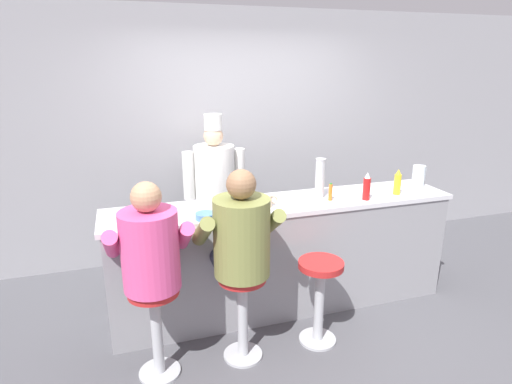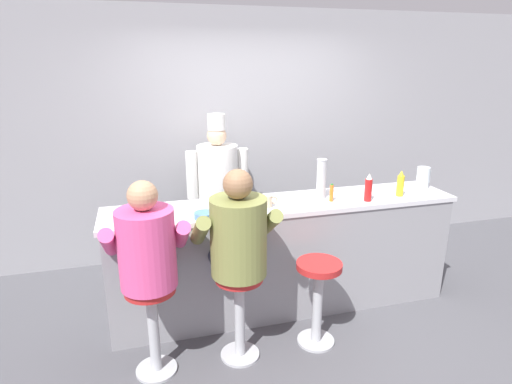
{
  "view_description": "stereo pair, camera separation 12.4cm",
  "coord_description": "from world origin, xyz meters",
  "px_view_note": "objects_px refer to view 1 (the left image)",
  "views": [
    {
      "loc": [
        -1.28,
        -2.95,
        2.17
      ],
      "look_at": [
        -0.26,
        0.25,
        1.12
      ],
      "focal_mm": 30.0,
      "sensor_mm": 36.0,
      "label": 1
    },
    {
      "loc": [
        -1.17,
        -2.99,
        2.17
      ],
      "look_at": [
        -0.26,
        0.25,
        1.12
      ],
      "focal_mm": 30.0,
      "sensor_mm": 36.0,
      "label": 2
    }
  ],
  "objects_px": {
    "diner_seated_olive": "(241,242)",
    "cook_in_whites_near": "(215,187)",
    "diner_seated_pink": "(150,256)",
    "ketchup_bottle_red": "(367,187)",
    "hot_sauce_bottle_orange": "(330,192)",
    "mustard_bottle_yellow": "(398,183)",
    "cup_stack_steel": "(320,178)",
    "cereal_bowl": "(205,216)",
    "coffee_mug_tan": "(268,201)",
    "empty_stool_round": "(320,289)",
    "water_pitcher_clear": "(419,176)",
    "breakfast_plate": "(136,215)"
  },
  "relations": [
    {
      "from": "diner_seated_olive",
      "to": "cook_in_whites_near",
      "type": "relative_size",
      "value": 0.89
    },
    {
      "from": "diner_seated_pink",
      "to": "diner_seated_olive",
      "type": "distance_m",
      "value": 0.63
    },
    {
      "from": "ketchup_bottle_red",
      "to": "diner_seated_pink",
      "type": "distance_m",
      "value": 1.92
    },
    {
      "from": "diner_seated_olive",
      "to": "hot_sauce_bottle_orange",
      "type": "bearing_deg",
      "value": 26.22
    },
    {
      "from": "mustard_bottle_yellow",
      "to": "diner_seated_pink",
      "type": "xyz_separation_m",
      "value": [
        -2.21,
        -0.44,
        -0.2
      ]
    },
    {
      "from": "hot_sauce_bottle_orange",
      "to": "cup_stack_steel",
      "type": "bearing_deg",
      "value": 113.9
    },
    {
      "from": "mustard_bottle_yellow",
      "to": "diner_seated_pink",
      "type": "relative_size",
      "value": 0.16
    },
    {
      "from": "diner_seated_pink",
      "to": "mustard_bottle_yellow",
      "type": "bearing_deg",
      "value": 11.2
    },
    {
      "from": "ketchup_bottle_red",
      "to": "cereal_bowl",
      "type": "bearing_deg",
      "value": -178.11
    },
    {
      "from": "coffee_mug_tan",
      "to": "diner_seated_pink",
      "type": "distance_m",
      "value": 1.11
    },
    {
      "from": "cereal_bowl",
      "to": "empty_stool_round",
      "type": "xyz_separation_m",
      "value": [
        0.81,
        -0.37,
        -0.56
      ]
    },
    {
      "from": "cup_stack_steel",
      "to": "empty_stool_round",
      "type": "relative_size",
      "value": 0.5
    },
    {
      "from": "diner_seated_pink",
      "to": "diner_seated_olive",
      "type": "xyz_separation_m",
      "value": [
        0.63,
        0.0,
        0.02
      ]
    },
    {
      "from": "coffee_mug_tan",
      "to": "diner_seated_pink",
      "type": "xyz_separation_m",
      "value": [
        -0.99,
        -0.47,
        -0.14
      ]
    },
    {
      "from": "diner_seated_pink",
      "to": "diner_seated_olive",
      "type": "height_order",
      "value": "diner_seated_olive"
    },
    {
      "from": "ketchup_bottle_red",
      "to": "coffee_mug_tan",
      "type": "height_order",
      "value": "ketchup_bottle_red"
    },
    {
      "from": "cook_in_whites_near",
      "to": "empty_stool_round",
      "type": "bearing_deg",
      "value": -72.28
    },
    {
      "from": "diner_seated_olive",
      "to": "empty_stool_round",
      "type": "bearing_deg",
      "value": -3.09
    },
    {
      "from": "hot_sauce_bottle_orange",
      "to": "diner_seated_pink",
      "type": "height_order",
      "value": "diner_seated_pink"
    },
    {
      "from": "cup_stack_steel",
      "to": "coffee_mug_tan",
      "type": "bearing_deg",
      "value": -168.83
    },
    {
      "from": "mustard_bottle_yellow",
      "to": "water_pitcher_clear",
      "type": "height_order",
      "value": "mustard_bottle_yellow"
    },
    {
      "from": "hot_sauce_bottle_orange",
      "to": "empty_stool_round",
      "type": "bearing_deg",
      "value": -122.09
    },
    {
      "from": "cup_stack_steel",
      "to": "diner_seated_olive",
      "type": "bearing_deg",
      "value": -147.1
    },
    {
      "from": "cup_stack_steel",
      "to": "ketchup_bottle_red",
      "type": "bearing_deg",
      "value": -27.88
    },
    {
      "from": "cup_stack_steel",
      "to": "cook_in_whites_near",
      "type": "distance_m",
      "value": 1.21
    },
    {
      "from": "coffee_mug_tan",
      "to": "diner_seated_pink",
      "type": "height_order",
      "value": "diner_seated_pink"
    },
    {
      "from": "empty_stool_round",
      "to": "cook_in_whites_near",
      "type": "distance_m",
      "value": 1.65
    },
    {
      "from": "hot_sauce_bottle_orange",
      "to": "breakfast_plate",
      "type": "relative_size",
      "value": 0.6
    },
    {
      "from": "cook_in_whites_near",
      "to": "diner_seated_pink",
      "type": "bearing_deg",
      "value": -117.26
    },
    {
      "from": "cup_stack_steel",
      "to": "diner_seated_pink",
      "type": "distance_m",
      "value": 1.64
    },
    {
      "from": "water_pitcher_clear",
      "to": "cup_stack_steel",
      "type": "relative_size",
      "value": 0.59
    },
    {
      "from": "empty_stool_round",
      "to": "cook_in_whites_near",
      "type": "height_order",
      "value": "cook_in_whites_near"
    },
    {
      "from": "diner_seated_olive",
      "to": "mustard_bottle_yellow",
      "type": "bearing_deg",
      "value": 15.37
    },
    {
      "from": "hot_sauce_bottle_orange",
      "to": "cook_in_whites_near",
      "type": "bearing_deg",
      "value": 127.83
    },
    {
      "from": "breakfast_plate",
      "to": "empty_stool_round",
      "type": "distance_m",
      "value": 1.54
    },
    {
      "from": "empty_stool_round",
      "to": "cook_in_whites_near",
      "type": "relative_size",
      "value": 0.42
    },
    {
      "from": "ketchup_bottle_red",
      "to": "diner_seated_pink",
      "type": "height_order",
      "value": "diner_seated_pink"
    },
    {
      "from": "coffee_mug_tan",
      "to": "empty_stool_round",
      "type": "distance_m",
      "value": 0.82
    },
    {
      "from": "breakfast_plate",
      "to": "diner_seated_pink",
      "type": "xyz_separation_m",
      "value": [
        0.06,
        -0.56,
        -0.1
      ]
    },
    {
      "from": "diner_seated_pink",
      "to": "empty_stool_round",
      "type": "height_order",
      "value": "diner_seated_pink"
    },
    {
      "from": "water_pitcher_clear",
      "to": "diner_seated_pink",
      "type": "height_order",
      "value": "diner_seated_pink"
    },
    {
      "from": "cereal_bowl",
      "to": "coffee_mug_tan",
      "type": "distance_m",
      "value": 0.56
    },
    {
      "from": "ketchup_bottle_red",
      "to": "cup_stack_steel",
      "type": "distance_m",
      "value": 0.41
    },
    {
      "from": "ketchup_bottle_red",
      "to": "water_pitcher_clear",
      "type": "relative_size",
      "value": 1.19
    },
    {
      "from": "diner_seated_olive",
      "to": "breakfast_plate",
      "type": "bearing_deg",
      "value": 140.51
    },
    {
      "from": "breakfast_plate",
      "to": "diner_seated_olive",
      "type": "bearing_deg",
      "value": -39.49
    },
    {
      "from": "diner_seated_olive",
      "to": "cereal_bowl",
      "type": "bearing_deg",
      "value": 118.32
    },
    {
      "from": "mustard_bottle_yellow",
      "to": "coffee_mug_tan",
      "type": "xyz_separation_m",
      "value": [
        -1.22,
        0.03,
        -0.06
      ]
    },
    {
      "from": "water_pitcher_clear",
      "to": "diner_seated_olive",
      "type": "bearing_deg",
      "value": -163.09
    },
    {
      "from": "hot_sauce_bottle_orange",
      "to": "diner_seated_pink",
      "type": "xyz_separation_m",
      "value": [
        -1.56,
        -0.46,
        -0.16
      ]
    }
  ]
}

